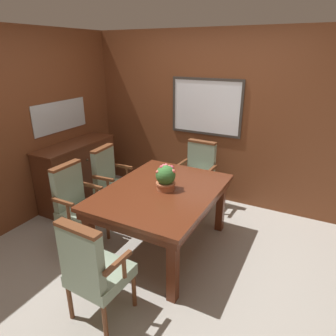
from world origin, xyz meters
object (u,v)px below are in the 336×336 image
object	(u,v)px
chair_head_far	(198,173)
chair_left_far	(111,180)
sideboard_cabinet	(78,173)
chair_left_near	(77,202)
chair_head_near	(93,268)
potted_plant	(166,177)
dining_table	(162,197)

from	to	relation	value
chair_head_far	chair_left_far	distance (m)	1.22
sideboard_cabinet	chair_left_near	bearing A→B (deg)	-46.95
chair_head_near	chair_left_near	xyz separation A→B (m)	(-0.92, 0.78, 0.00)
sideboard_cabinet	chair_head_near	bearing A→B (deg)	-43.45
chair_head_far	sideboard_cabinet	xyz separation A→B (m)	(-1.64, -0.68, -0.06)
chair_head_far	chair_left_far	bearing A→B (deg)	-138.03
chair_left_far	potted_plant	world-z (taller)	potted_plant
dining_table	chair_left_far	distance (m)	1.03
chair_head_far	potted_plant	world-z (taller)	potted_plant
potted_plant	sideboard_cabinet	distance (m)	1.80
dining_table	chair_left_far	bearing A→B (deg)	160.69
chair_left_near	chair_head_far	world-z (taller)	same
potted_plant	sideboard_cabinet	xyz separation A→B (m)	(-1.70, 0.41, -0.42)
chair_left_far	sideboard_cabinet	bearing A→B (deg)	78.11
dining_table	chair_head_far	xyz separation A→B (m)	(-0.03, 1.12, -0.12)
chair_head_near	sideboard_cabinet	size ratio (longest dim) A/B	0.77
chair_left_near	sideboard_cabinet	bearing A→B (deg)	43.32
chair_head_far	chair_left_far	xyz separation A→B (m)	(-0.94, -0.78, 0.00)
chair_head_far	sideboard_cabinet	distance (m)	1.78
dining_table	sideboard_cabinet	size ratio (longest dim) A/B	1.21
chair_left_near	chair_head_near	bearing A→B (deg)	-130.03
chair_head_far	chair_left_near	bearing A→B (deg)	-118.93
chair_left_far	sideboard_cabinet	distance (m)	0.71
potted_plant	dining_table	bearing A→B (deg)	-142.97
chair_left_far	sideboard_cabinet	world-z (taller)	chair_left_far
dining_table	chair_head_near	world-z (taller)	chair_head_near
chair_head_near	potted_plant	xyz separation A→B (m)	(0.04, 1.17, 0.36)
chair_left_near	potted_plant	distance (m)	1.10
chair_head_far	sideboard_cabinet	world-z (taller)	chair_head_far
dining_table	sideboard_cabinet	bearing A→B (deg)	165.41
chair_head_near	sideboard_cabinet	xyz separation A→B (m)	(-1.67, 1.58, -0.06)
dining_table	chair_head_near	bearing A→B (deg)	-90.16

